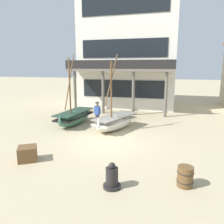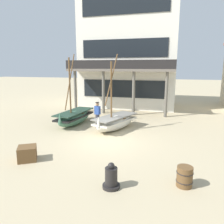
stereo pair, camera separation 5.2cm
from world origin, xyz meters
TOP-DOWN VIEW (x-y plane):
  - ground_plane at (0.00, 0.00)m, footprint 120.00×120.00m
  - fishing_boat_near_left at (-0.15, 2.27)m, footprint 2.33×3.62m
  - fishing_boat_centre_large at (-3.17, 2.67)m, footprint 1.54×3.67m
  - fisherman_by_hull at (-1.40, 2.43)m, footprint 0.41×0.33m
  - capstan_winch at (1.52, -4.36)m, footprint 0.59×0.59m
  - wooden_barrel at (3.84, -3.60)m, footprint 0.56×0.56m
  - cargo_crate at (-2.52, -3.28)m, footprint 1.02×1.02m
  - harbor_building_main at (-1.14, 11.25)m, footprint 9.38×7.61m

SIDE VIEW (x-z plane):
  - ground_plane at x=0.00m, z-range 0.00..0.00m
  - cargo_crate at x=-2.52m, z-range 0.00..0.62m
  - capstan_winch at x=1.52m, z-range -0.10..0.79m
  - wooden_barrel at x=3.84m, z-range 0.00..0.70m
  - fishing_boat_near_left at x=-0.15m, z-range -1.83..2.84m
  - fishing_boat_centre_large at x=-3.17m, z-range -1.84..2.89m
  - fisherman_by_hull at x=-1.40m, z-range -0.01..1.68m
  - harbor_building_main at x=-1.14m, z-range -0.01..10.90m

